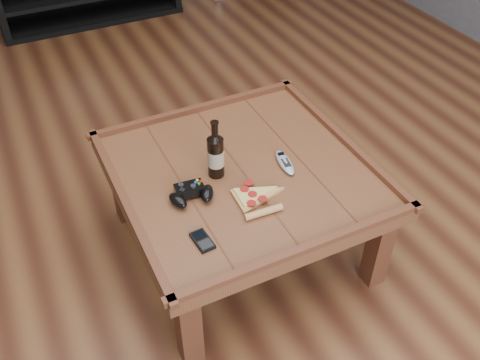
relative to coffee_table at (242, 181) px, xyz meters
name	(u,v)px	position (x,y,z in m)	size (l,w,h in m)	color
ground	(242,245)	(0.00, 0.00, -0.39)	(6.00, 6.00, 0.00)	#422012
baseboard	(84,1)	(0.00, 2.99, -0.34)	(5.00, 0.02, 0.10)	silver
coffee_table	(242,181)	(0.00, 0.00, 0.00)	(1.03, 1.03, 0.48)	#553118
beer_bottle	(216,154)	(-0.10, 0.02, 0.16)	(0.07, 0.07, 0.26)	black
game_controller	(191,194)	(-0.25, -0.07, 0.08)	(0.19, 0.14, 0.05)	black
pizza_slice	(254,198)	(-0.04, -0.18, 0.07)	(0.18, 0.28, 0.03)	tan
smartphone	(202,241)	(-0.30, -0.29, 0.07)	(0.06, 0.11, 0.01)	black
remote_control	(285,162)	(0.17, -0.04, 0.07)	(0.08, 0.17, 0.02)	#9FA6AD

